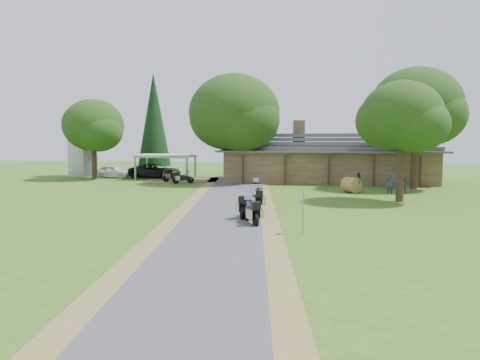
% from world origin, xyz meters
% --- Properties ---
extents(ground, '(120.00, 120.00, 0.00)m').
position_xyz_m(ground, '(0.00, 0.00, 0.00)').
color(ground, '#2F5A19').
rests_on(ground, ground).
extents(driveway, '(51.95, 51.95, 0.00)m').
position_xyz_m(driveway, '(-0.50, 4.00, 0.00)').
color(driveway, '#424245').
rests_on(driveway, ground).
extents(lodge, '(21.40, 9.40, 4.90)m').
position_xyz_m(lodge, '(6.00, 24.00, 2.45)').
color(lodge, brown).
rests_on(lodge, ground).
extents(silo, '(3.41, 3.41, 6.75)m').
position_xyz_m(silo, '(-21.75, 25.89, 3.38)').
color(silo, gray).
rests_on(silo, ground).
extents(carport, '(6.17, 4.17, 2.65)m').
position_xyz_m(carport, '(-10.97, 23.50, 1.32)').
color(carport, white).
rests_on(carport, ground).
extents(car_white_sedan, '(2.68, 5.45, 1.76)m').
position_xyz_m(car_white_sedan, '(-17.23, 24.06, 0.88)').
color(car_white_sedan, silver).
rests_on(car_white_sedan, ground).
extents(car_dark_suv, '(3.10, 6.39, 2.38)m').
position_xyz_m(car_dark_suv, '(-12.61, 24.73, 1.19)').
color(car_dark_suv, black).
rests_on(car_dark_suv, ground).
extents(motorcycle_row_a, '(1.43, 2.11, 1.38)m').
position_xyz_m(motorcycle_row_a, '(1.80, -1.03, 0.69)').
color(motorcycle_row_a, navy).
rests_on(motorcycle_row_a, ground).
extents(motorcycle_row_b, '(1.04, 2.18, 1.43)m').
position_xyz_m(motorcycle_row_b, '(1.38, 0.86, 0.71)').
color(motorcycle_row_b, '#94969A').
rests_on(motorcycle_row_b, ground).
extents(motorcycle_row_c, '(1.34, 2.25, 1.46)m').
position_xyz_m(motorcycle_row_c, '(1.42, 3.42, 0.73)').
color(motorcycle_row_c, yellow).
rests_on(motorcycle_row_c, ground).
extents(motorcycle_row_d, '(1.00, 1.90, 1.24)m').
position_xyz_m(motorcycle_row_d, '(1.17, 5.94, 0.62)').
color(motorcycle_row_d, orange).
rests_on(motorcycle_row_d, ground).
extents(motorcycle_row_e, '(0.98, 2.12, 1.40)m').
position_xyz_m(motorcycle_row_e, '(0.71, 8.82, 0.70)').
color(motorcycle_row_e, black).
rests_on(motorcycle_row_e, ground).
extents(motorcycle_carport_a, '(1.86, 1.85, 1.35)m').
position_xyz_m(motorcycle_carport_a, '(-9.40, 20.94, 0.68)').
color(motorcycle_carport_a, yellow).
rests_on(motorcycle_carport_a, ground).
extents(motorcycle_carport_b, '(1.88, 1.50, 1.26)m').
position_xyz_m(motorcycle_carport_b, '(-7.73, 18.96, 0.63)').
color(motorcycle_carport_b, slate).
rests_on(motorcycle_carport_b, ground).
extents(person_a, '(0.55, 0.39, 1.92)m').
position_xyz_m(person_a, '(10.54, 13.44, 0.96)').
color(person_a, '#2B3850').
rests_on(person_a, ground).
extents(person_b, '(0.63, 0.52, 1.94)m').
position_xyz_m(person_b, '(11.54, 14.02, 0.97)').
color(person_b, '#2B3850').
rests_on(person_b, ground).
extents(person_c, '(0.43, 0.57, 1.93)m').
position_xyz_m(person_c, '(8.22, 14.02, 0.96)').
color(person_c, '#2B3850').
rests_on(person_c, ground).
extents(hay_bale, '(1.67, 1.66, 1.24)m').
position_xyz_m(hay_bale, '(7.67, 13.91, 0.62)').
color(hay_bale, olive).
rests_on(hay_bale, ground).
extents(sign_post, '(0.36, 0.06, 1.98)m').
position_xyz_m(sign_post, '(4.46, -3.14, 0.99)').
color(sign_post, gray).
rests_on(sign_post, ground).
extents(oak_lodge_left, '(8.79, 8.79, 11.00)m').
position_xyz_m(oak_lodge_left, '(-3.06, 20.76, 5.50)').
color(oak_lodge_left, '#173510').
rests_on(oak_lodge_left, ground).
extents(oak_lodge_right, '(7.67, 7.67, 11.45)m').
position_xyz_m(oak_lodge_right, '(13.19, 18.01, 5.72)').
color(oak_lodge_right, '#173510').
rests_on(oak_lodge_right, ground).
extents(oak_driveway, '(5.45, 5.45, 9.49)m').
position_xyz_m(oak_driveway, '(10.58, 9.03, 4.74)').
color(oak_driveway, '#173510').
rests_on(oak_driveway, ground).
extents(oak_silo, '(6.40, 6.40, 9.28)m').
position_xyz_m(oak_silo, '(-18.59, 22.43, 4.64)').
color(oak_silo, '#173510').
rests_on(oak_silo, ground).
extents(cedar_near, '(3.35, 3.35, 11.55)m').
position_xyz_m(cedar_near, '(-3.28, 27.32, 5.77)').
color(cedar_near, black).
rests_on(cedar_near, ground).
extents(cedar_far, '(3.96, 3.96, 12.19)m').
position_xyz_m(cedar_far, '(-14.54, 29.82, 6.10)').
color(cedar_far, black).
rests_on(cedar_far, ground).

